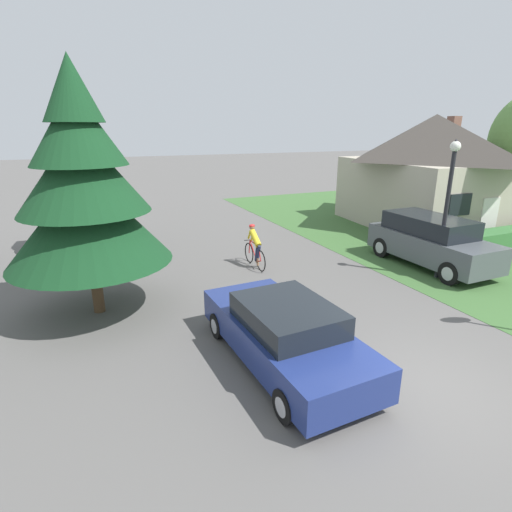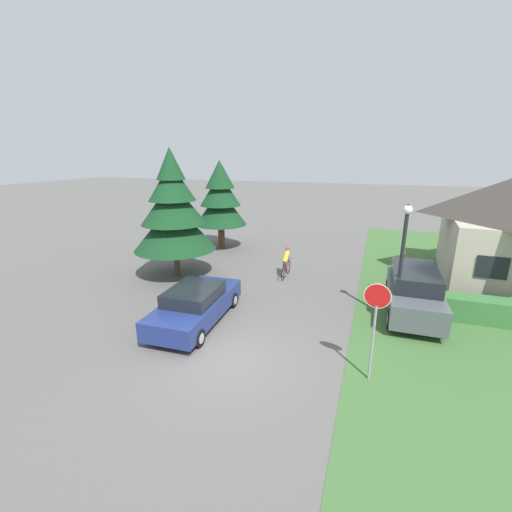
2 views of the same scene
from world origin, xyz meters
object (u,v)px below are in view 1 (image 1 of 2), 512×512
parked_suv_right (431,241)px  cyclist (255,247)px  sedan_left_lane (284,333)px  conifer_tall_near (84,187)px  conifer_tall_far (76,168)px  cottage_house (430,170)px  street_lamp (448,194)px

parked_suv_right → cyclist: bearing=66.6°
sedan_left_lane → cyclist: size_ratio=2.65×
parked_suv_right → conifer_tall_near: bearing=85.8°
sedan_left_lane → conifer_tall_far: bearing=17.3°
cottage_house → parked_suv_right: bearing=-130.0°
parked_suv_right → conifer_tall_near: (-11.21, 0.74, 2.46)m
conifer_tall_near → cyclist: bearing=17.7°
cyclist → conifer_tall_near: size_ratio=0.28×
street_lamp → conifer_tall_near: 10.70m
street_lamp → cyclist: bearing=145.8°
cottage_house → cyclist: bearing=-162.6°
street_lamp → conifer_tall_far: 13.12m
parked_suv_right → conifer_tall_far: bearing=59.6°
conifer_tall_near → conifer_tall_far: 5.81m
conifer_tall_near → conifer_tall_far: (-0.15, 5.81, -0.00)m
parked_suv_right → street_lamp: 2.25m
conifer_tall_near → parked_suv_right: bearing=-3.8°
conifer_tall_far → parked_suv_right: bearing=-30.0°
street_lamp → cottage_house: bearing=47.5°
sedan_left_lane → conifer_tall_far: conifer_tall_far is taller
sedan_left_lane → cyclist: (1.93, 5.98, 0.04)m
cyclist → conifer_tall_near: 6.25m
sedan_left_lane → street_lamp: bearing=-73.1°
street_lamp → sedan_left_lane: bearing=-160.6°
cyclist → conifer_tall_far: conifer_tall_far is taller
cottage_house → sedan_left_lane: size_ratio=1.78×
cyclist → street_lamp: size_ratio=0.40×
cyclist → conifer_tall_far: bearing=53.2°
cyclist → parked_suv_right: bearing=-113.4°
cottage_house → sedan_left_lane: cottage_house is taller
street_lamp → conifer_tall_near: conifer_tall_near is taller
sedan_left_lane → parked_suv_right: parked_suv_right is taller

